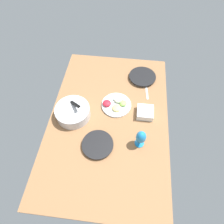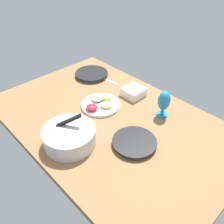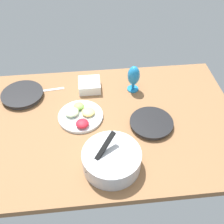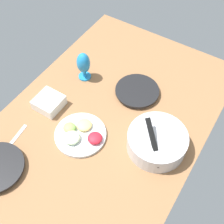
% 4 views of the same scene
% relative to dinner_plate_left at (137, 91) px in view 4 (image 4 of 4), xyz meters
% --- Properties ---
extents(ground_plane, '(1.60, 1.04, 0.04)m').
position_rel_dinner_plate_left_xyz_m(ground_plane, '(0.26, -0.06, -0.04)').
color(ground_plane, '#8C603D').
extents(dinner_plate_left, '(0.26, 0.26, 0.03)m').
position_rel_dinner_plate_left_xyz_m(dinner_plate_left, '(0.00, 0.00, 0.00)').
color(dinner_plate_left, '#4C4C51').
rests_on(dinner_plate_left, ground_plane).
extents(mixing_bowl, '(0.30, 0.30, 0.18)m').
position_rel_dinner_plate_left_xyz_m(mixing_bowl, '(0.26, 0.26, 0.04)').
color(mixing_bowl, silver).
rests_on(mixing_bowl, ground_plane).
extents(fruit_platter, '(0.27, 0.27, 0.05)m').
position_rel_dinner_plate_left_xyz_m(fruit_platter, '(0.41, -0.11, 0.00)').
color(fruit_platter, silver).
rests_on(fruit_platter, ground_plane).
extents(hurricane_glass_blue, '(0.08, 0.08, 0.19)m').
position_rel_dinner_plate_left_xyz_m(hurricane_glass_blue, '(0.06, -0.33, 0.09)').
color(hurricane_glass_blue, '#2081C4').
rests_on(hurricane_glass_blue, ground_plane).
extents(square_bowl_white, '(0.14, 0.14, 0.06)m').
position_rel_dinner_plate_left_xyz_m(square_bowl_white, '(0.35, -0.37, 0.02)').
color(square_bowl_white, white).
rests_on(square_bowl_white, ground_plane).
extents(fork_by_right_plate, '(0.18, 0.04, 0.01)m').
position_rel_dinner_plate_left_xyz_m(fork_by_right_plate, '(0.61, -0.39, -0.01)').
color(fork_by_right_plate, silver).
rests_on(fork_by_right_plate, ground_plane).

